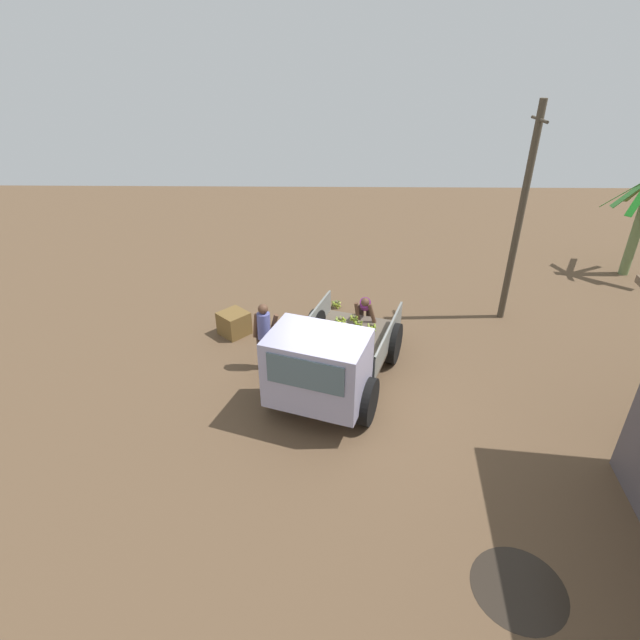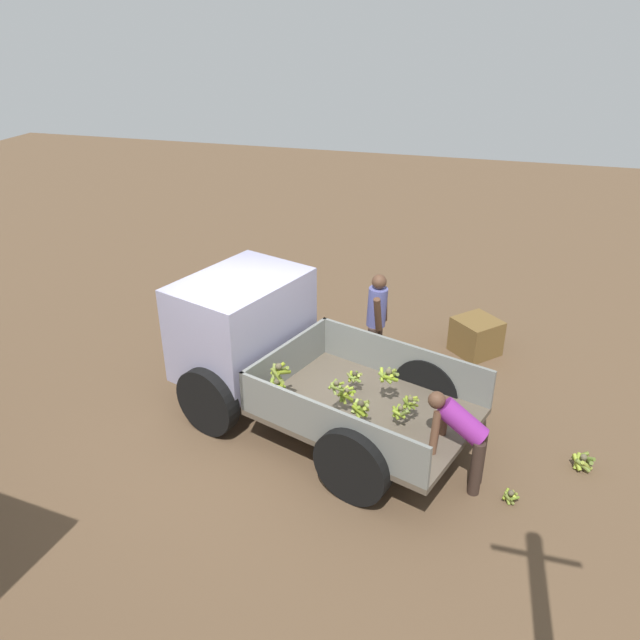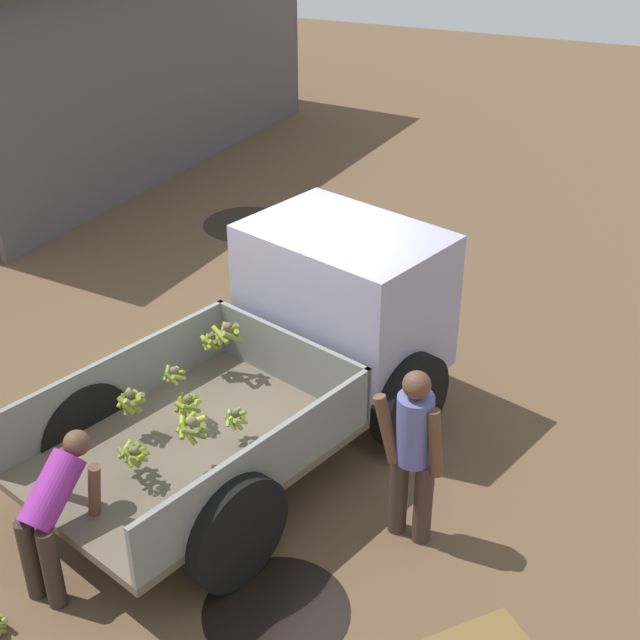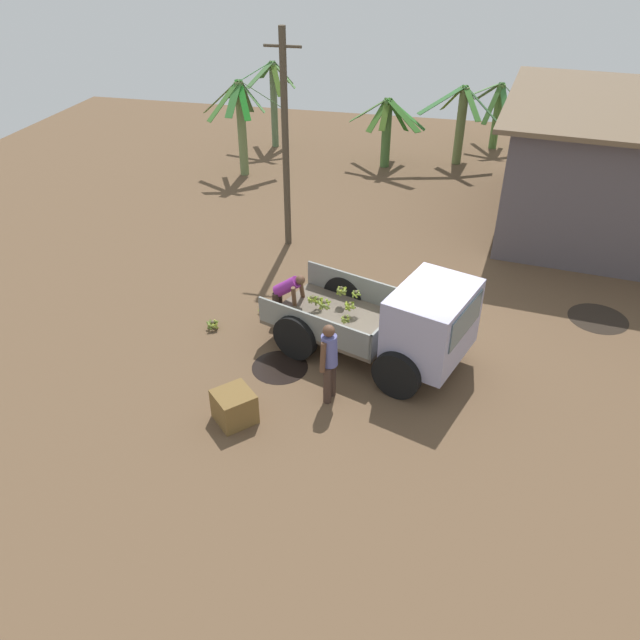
% 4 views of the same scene
% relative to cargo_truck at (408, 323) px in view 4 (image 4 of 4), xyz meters
% --- Properties ---
extents(ground, '(36.00, 36.00, 0.00)m').
position_rel_cargo_truck_xyz_m(ground, '(0.13, 0.44, -1.00)').
color(ground, brown).
extents(mud_patch_0, '(1.15, 1.15, 0.01)m').
position_rel_cargo_truck_xyz_m(mud_patch_0, '(-2.44, -0.71, -1.00)').
color(mud_patch_0, black).
rests_on(mud_patch_0, ground).
extents(mud_patch_1, '(1.32, 1.32, 0.01)m').
position_rel_cargo_truck_xyz_m(mud_patch_1, '(4.08, 2.72, -1.00)').
color(mud_patch_1, '#2B241C').
rests_on(mud_patch_1, ground).
extents(cargo_truck, '(4.46, 3.14, 1.89)m').
position_rel_cargo_truck_xyz_m(cargo_truck, '(0.00, 0.00, 0.00)').
color(cargo_truck, brown).
rests_on(cargo_truck, ground).
extents(utility_pole, '(0.93, 0.18, 5.56)m').
position_rel_cargo_truck_xyz_m(utility_pole, '(-3.84, 4.81, 1.84)').
color(utility_pole, '#493F30').
rests_on(utility_pole, ground).
extents(banana_palm_0, '(2.44, 2.19, 3.17)m').
position_rel_cargo_truck_xyz_m(banana_palm_0, '(-6.71, 12.96, 0.74)').
color(banana_palm_0, '#59724D').
rests_on(banana_palm_0, ground).
extents(banana_palm_1, '(2.64, 1.98, 3.18)m').
position_rel_cargo_truck_xyz_m(banana_palm_1, '(-6.83, 9.71, 0.75)').
color(banana_palm_1, '#6B7F4C').
rests_on(banana_palm_1, ground).
extents(banana_palm_2, '(2.79, 2.49, 2.75)m').
position_rel_cargo_truck_xyz_m(banana_palm_2, '(0.35, 12.59, 0.47)').
color(banana_palm_2, olive).
rests_on(banana_palm_2, ground).
extents(banana_palm_3, '(2.68, 2.76, 2.40)m').
position_rel_cargo_truck_xyz_m(banana_palm_3, '(-2.15, 11.68, 0.32)').
color(banana_palm_3, '#497339').
rests_on(banana_palm_3, ground).
extents(banana_palm_4, '(2.48, 2.38, 2.46)m').
position_rel_cargo_truck_xyz_m(banana_palm_4, '(1.63, 14.74, 0.31)').
color(banana_palm_4, '#54803A').
rests_on(banana_palm_4, ground).
extents(person_foreground_visitor, '(0.36, 0.63, 1.65)m').
position_rel_cargo_truck_xyz_m(person_foreground_visitor, '(-1.27, -1.40, -0.09)').
color(person_foreground_visitor, '#3E2C24').
rests_on(person_foreground_visitor, ground).
extents(person_worker_loading, '(0.75, 0.59, 1.24)m').
position_rel_cargo_truck_xyz_m(person_worker_loading, '(-2.77, 0.97, -0.26)').
color(person_worker_loading, '#352720').
rests_on(person_worker_loading, ground).
extents(banana_bunch_on_ground_0, '(0.21, 0.20, 0.17)m').
position_rel_cargo_truck_xyz_m(banana_bunch_on_ground_0, '(-3.41, 1.14, -0.91)').
color(banana_bunch_on_ground_0, brown).
rests_on(banana_bunch_on_ground_0, ground).
extents(banana_bunch_on_ground_1, '(0.29, 0.29, 0.22)m').
position_rel_cargo_truck_xyz_m(banana_bunch_on_ground_1, '(-4.27, 0.28, -0.87)').
color(banana_bunch_on_ground_1, brown).
rests_on(banana_bunch_on_ground_1, ground).
extents(wooden_crate_0, '(0.93, 0.93, 0.61)m').
position_rel_cargo_truck_xyz_m(wooden_crate_0, '(-2.78, -2.39, -0.69)').
color(wooden_crate_0, brown).
rests_on(wooden_crate_0, ground).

